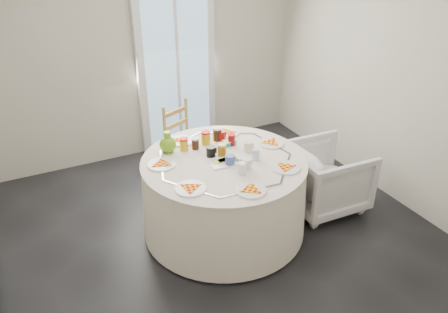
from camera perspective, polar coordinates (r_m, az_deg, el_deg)
name	(u,v)px	position (r m, az deg, el deg)	size (l,w,h in m)	color
floor	(218,236)	(4.24, -0.85, -10.35)	(4.00, 4.00, 0.00)	black
wall_back	(142,52)	(5.36, -10.64, 13.30)	(4.00, 0.02, 2.60)	#BCB5A3
wall_right	(397,75)	(4.74, 21.65, 9.83)	(0.02, 4.00, 2.60)	#BCB5A3
glass_door	(177,69)	(5.50, -6.20, 11.29)	(1.00, 0.08, 2.10)	silver
table	(224,196)	(4.12, 0.00, -5.21)	(1.54, 1.54, 0.78)	#F3DFD0
wooden_chair	(187,141)	(4.94, -4.87, 2.07)	(0.40, 0.38, 0.90)	#AD8B48
armchair	(326,173)	(4.57, 13.14, -2.14)	(0.73, 0.69, 0.76)	silver
place_settings	(224,159)	(3.91, 0.00, -0.39)	(1.36, 1.36, 0.03)	white
jar_cluster	(207,143)	(4.10, -2.24, 1.84)	(0.51, 0.25, 0.15)	#86480C
butter_tub	(229,143)	(4.18, 0.67, 1.80)	(0.12, 0.09, 0.05)	#079989
green_pitcher	(168,142)	(4.04, -7.38, 1.91)	(0.16, 0.16, 0.20)	#699E18
cheese_platter	(226,162)	(3.88, 0.32, -0.66)	(0.31, 0.20, 0.04)	white
mugs_glasses	(235,153)	(3.94, 1.39, 0.45)	(0.62, 0.62, 0.11)	#AAA4A4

